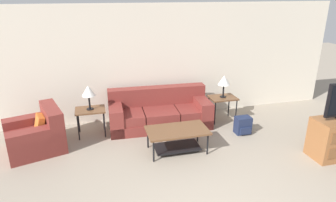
{
  "coord_description": "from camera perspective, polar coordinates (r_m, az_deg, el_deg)",
  "views": [
    {
      "loc": [
        -1.42,
        -2.51,
        2.85
      ],
      "look_at": [
        -0.02,
        2.83,
        0.8
      ],
      "focal_mm": 32.0,
      "sensor_mm": 36.0,
      "label": 1
    }
  ],
  "objects": [
    {
      "name": "table_lamp_left",
      "position": [
        6.17,
        -14.93,
        1.8
      ],
      "size": [
        0.27,
        0.27,
        0.51
      ],
      "color": "black",
      "rests_on": "side_table_left"
    },
    {
      "name": "table_lamp_right",
      "position": [
        6.79,
        10.63,
        3.82
      ],
      "size": [
        0.27,
        0.27,
        0.51
      ],
      "color": "black",
      "rests_on": "side_table_right"
    },
    {
      "name": "couch",
      "position": [
        6.63,
        -1.64,
        -2.31
      ],
      "size": [
        2.23,
        0.98,
        0.82
      ],
      "color": "maroon",
      "rests_on": "ground_plane"
    },
    {
      "name": "backpack",
      "position": [
        6.5,
        14.09,
        -4.53
      ],
      "size": [
        0.32,
        0.3,
        0.37
      ],
      "color": "#1E2847",
      "rests_on": "ground_plane"
    },
    {
      "name": "coffee_table",
      "position": [
        5.58,
        1.75,
        -6.51
      ],
      "size": [
        1.13,
        0.64,
        0.44
      ],
      "color": "brown",
      "rests_on": "ground_plane"
    },
    {
      "name": "armchair",
      "position": [
        6.18,
        -23.67,
        -6.0
      ],
      "size": [
        1.2,
        1.19,
        0.8
      ],
      "color": "maroon",
      "rests_on": "ground_plane"
    },
    {
      "name": "side_table_right",
      "position": [
        6.93,
        10.39,
        0.29
      ],
      "size": [
        0.6,
        0.46,
        0.57
      ],
      "color": "brown",
      "rests_on": "ground_plane"
    },
    {
      "name": "side_table_left",
      "position": [
        6.32,
        -14.57,
        -2.02
      ],
      "size": [
        0.6,
        0.46,
        0.57
      ],
      "color": "brown",
      "rests_on": "ground_plane"
    },
    {
      "name": "wall_back",
      "position": [
        6.89,
        -2.43,
        7.35
      ],
      "size": [
        8.89,
        0.06,
        2.6
      ],
      "color": "silver",
      "rests_on": "ground_plane"
    }
  ]
}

